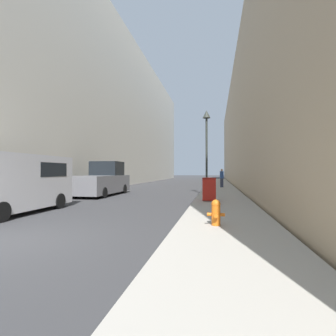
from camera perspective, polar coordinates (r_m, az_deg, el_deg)
sidewalk_right at (r=22.87m, az=11.22°, el=-4.51°), size 2.82×60.00×0.12m
building_left_glass at (r=35.35m, az=-16.61°, el=11.15°), size 12.00×60.00×17.67m
building_right_stone at (r=32.16m, az=24.63°, el=8.00°), size 12.00×60.00×12.83m
fire_hydrant at (r=7.26m, az=10.39°, el=-9.37°), size 0.48×0.36×0.69m
trash_bin at (r=13.14m, az=8.98°, el=-4.51°), size 0.67×0.58×1.14m
lamppost at (r=17.52m, az=8.39°, el=7.06°), size 0.51×0.51×5.48m
white_van at (r=11.43m, az=-30.30°, el=-2.46°), size 2.00×4.93×2.20m
pickup_truck at (r=17.97m, az=-14.10°, el=-2.77°), size 2.13×5.53×2.25m
pedestrian_on_sidewalk at (r=24.43m, az=11.62°, el=-2.15°), size 0.34×0.22×1.68m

